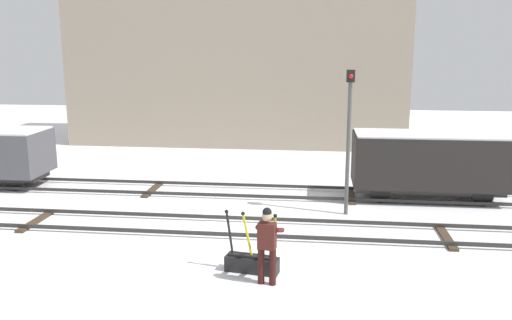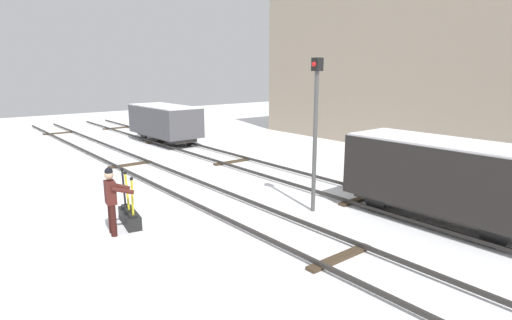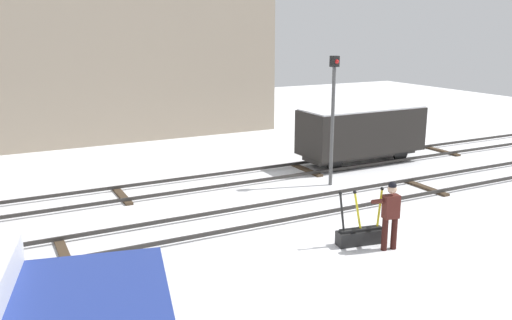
{
  "view_description": "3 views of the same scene",
  "coord_description": "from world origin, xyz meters",
  "px_view_note": "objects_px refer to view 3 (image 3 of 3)",
  "views": [
    {
      "loc": [
        2.39,
        -14.4,
        5.15
      ],
      "look_at": [
        0.39,
        2.48,
        1.51
      ],
      "focal_mm": 38.0,
      "sensor_mm": 36.0,
      "label": 1
    },
    {
      "loc": [
        11.31,
        -6.78,
        4.11
      ],
      "look_at": [
        -0.23,
        2.51,
        0.86
      ],
      "focal_mm": 29.1,
      "sensor_mm": 36.0,
      "label": 2
    },
    {
      "loc": [
        -7.22,
        -12.82,
        5.33
      ],
      "look_at": [
        -0.27,
        0.66,
        1.56
      ],
      "focal_mm": 37.52,
      "sensor_mm": 36.0,
      "label": 3
    }
  ],
  "objects_px": {
    "signal_post": "(333,109)",
    "rail_worker": "(390,211)",
    "freight_car_far_end": "(361,131)",
    "switch_lever_frame": "(360,235)"
  },
  "relations": [
    {
      "from": "signal_post",
      "to": "switch_lever_frame",
      "type": "bearing_deg",
      "value": -116.78
    },
    {
      "from": "signal_post",
      "to": "freight_car_far_end",
      "type": "height_order",
      "value": "signal_post"
    },
    {
      "from": "switch_lever_frame",
      "to": "rail_worker",
      "type": "bearing_deg",
      "value": -44.73
    },
    {
      "from": "rail_worker",
      "to": "signal_post",
      "type": "relative_size",
      "value": 0.39
    },
    {
      "from": "signal_post",
      "to": "rail_worker",
      "type": "bearing_deg",
      "value": -110.31
    },
    {
      "from": "rail_worker",
      "to": "freight_car_far_end",
      "type": "relative_size",
      "value": 0.35
    },
    {
      "from": "switch_lever_frame",
      "to": "freight_car_far_end",
      "type": "distance_m",
      "value": 8.46
    },
    {
      "from": "signal_post",
      "to": "freight_car_far_end",
      "type": "distance_m",
      "value": 3.68
    },
    {
      "from": "rail_worker",
      "to": "freight_car_far_end",
      "type": "height_order",
      "value": "freight_car_far_end"
    },
    {
      "from": "switch_lever_frame",
      "to": "freight_car_far_end",
      "type": "bearing_deg",
      "value": 61.86
    }
  ]
}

